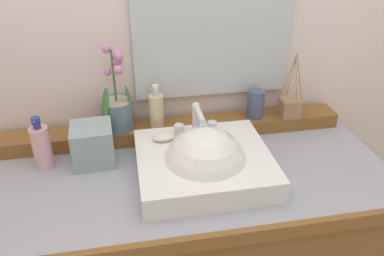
{
  "coord_description": "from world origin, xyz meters",
  "views": [
    {
      "loc": [
        -0.16,
        -0.98,
        1.63
      ],
      "look_at": [
        0.02,
        -0.01,
        1.05
      ],
      "focal_mm": 36.13,
      "sensor_mm": 36.0,
      "label": 1
    }
  ],
  "objects_px": {
    "reed_diffuser": "(289,107)",
    "tissue_box": "(93,144)",
    "sink_basin": "(204,166)",
    "potted_plant": "(117,108)",
    "tumbler_cup": "(256,104)",
    "soap_dispenser": "(156,109)",
    "lotion_bottle": "(42,146)",
    "soap_bar": "(163,137)"
  },
  "relations": [
    {
      "from": "reed_diffuser",
      "to": "tissue_box",
      "type": "bearing_deg",
      "value": -172.42
    },
    {
      "from": "potted_plant",
      "to": "soap_dispenser",
      "type": "height_order",
      "value": "potted_plant"
    },
    {
      "from": "potted_plant",
      "to": "soap_dispenser",
      "type": "distance_m",
      "value": 0.13
    },
    {
      "from": "tissue_box",
      "to": "sink_basin",
      "type": "bearing_deg",
      "value": -23.34
    },
    {
      "from": "soap_dispenser",
      "to": "lotion_bottle",
      "type": "bearing_deg",
      "value": -163.86
    },
    {
      "from": "sink_basin",
      "to": "soap_dispenser",
      "type": "xyz_separation_m",
      "value": [
        -0.12,
        0.25,
        0.08
      ]
    },
    {
      "from": "potted_plant",
      "to": "reed_diffuser",
      "type": "distance_m",
      "value": 0.63
    },
    {
      "from": "soap_bar",
      "to": "tumbler_cup",
      "type": "bearing_deg",
      "value": 21.57
    },
    {
      "from": "soap_dispenser",
      "to": "reed_diffuser",
      "type": "height_order",
      "value": "reed_diffuser"
    },
    {
      "from": "potted_plant",
      "to": "tumbler_cup",
      "type": "xyz_separation_m",
      "value": [
        0.5,
        -0.01,
        -0.02
      ]
    },
    {
      "from": "tissue_box",
      "to": "potted_plant",
      "type": "bearing_deg",
      "value": 54.3
    },
    {
      "from": "tumbler_cup",
      "to": "reed_diffuser",
      "type": "bearing_deg",
      "value": -5.84
    },
    {
      "from": "tumbler_cup",
      "to": "soap_bar",
      "type": "bearing_deg",
      "value": -158.43
    },
    {
      "from": "sink_basin",
      "to": "tumbler_cup",
      "type": "relative_size",
      "value": 3.87
    },
    {
      "from": "soap_bar",
      "to": "lotion_bottle",
      "type": "relative_size",
      "value": 0.39
    },
    {
      "from": "lotion_bottle",
      "to": "tissue_box",
      "type": "distance_m",
      "value": 0.16
    },
    {
      "from": "soap_bar",
      "to": "reed_diffuser",
      "type": "xyz_separation_m",
      "value": [
        0.49,
        0.13,
        0.0
      ]
    },
    {
      "from": "soap_bar",
      "to": "reed_diffuser",
      "type": "relative_size",
      "value": 0.29
    },
    {
      "from": "potted_plant",
      "to": "tumbler_cup",
      "type": "distance_m",
      "value": 0.5
    },
    {
      "from": "soap_dispenser",
      "to": "tumbler_cup",
      "type": "relative_size",
      "value": 1.48
    },
    {
      "from": "reed_diffuser",
      "to": "tissue_box",
      "type": "height_order",
      "value": "reed_diffuser"
    },
    {
      "from": "reed_diffuser",
      "to": "sink_basin",
      "type": "bearing_deg",
      "value": -147.18
    },
    {
      "from": "potted_plant",
      "to": "lotion_bottle",
      "type": "relative_size",
      "value": 1.67
    },
    {
      "from": "potted_plant",
      "to": "soap_dispenser",
      "type": "xyz_separation_m",
      "value": [
        0.13,
        -0.01,
        -0.01
      ]
    },
    {
      "from": "soap_bar",
      "to": "tissue_box",
      "type": "height_order",
      "value": "tissue_box"
    },
    {
      "from": "potted_plant",
      "to": "tissue_box",
      "type": "xyz_separation_m",
      "value": [
        -0.09,
        -0.12,
        -0.06
      ]
    },
    {
      "from": "lotion_bottle",
      "to": "soap_dispenser",
      "type": "bearing_deg",
      "value": 16.14
    },
    {
      "from": "soap_dispenser",
      "to": "reed_diffuser",
      "type": "bearing_deg",
      "value": -1.53
    },
    {
      "from": "soap_bar",
      "to": "potted_plant",
      "type": "distance_m",
      "value": 0.21
    },
    {
      "from": "potted_plant",
      "to": "reed_diffuser",
      "type": "relative_size",
      "value": 1.24
    },
    {
      "from": "soap_dispenser",
      "to": "sink_basin",
      "type": "bearing_deg",
      "value": -64.9
    },
    {
      "from": "tumbler_cup",
      "to": "tissue_box",
      "type": "bearing_deg",
      "value": -169.53
    },
    {
      "from": "reed_diffuser",
      "to": "lotion_bottle",
      "type": "xyz_separation_m",
      "value": [
        -0.87,
        -0.1,
        -0.01
      ]
    },
    {
      "from": "soap_dispenser",
      "to": "potted_plant",
      "type": "bearing_deg",
      "value": 174.82
    },
    {
      "from": "soap_bar",
      "to": "tumbler_cup",
      "type": "relative_size",
      "value": 0.66
    },
    {
      "from": "potted_plant",
      "to": "reed_diffuser",
      "type": "xyz_separation_m",
      "value": [
        0.63,
        -0.03,
        -0.04
      ]
    },
    {
      "from": "tumbler_cup",
      "to": "reed_diffuser",
      "type": "relative_size",
      "value": 0.44
    },
    {
      "from": "potted_plant",
      "to": "tissue_box",
      "type": "relative_size",
      "value": 2.29
    },
    {
      "from": "sink_basin",
      "to": "lotion_bottle",
      "type": "bearing_deg",
      "value": 163.7
    },
    {
      "from": "tumbler_cup",
      "to": "lotion_bottle",
      "type": "height_order",
      "value": "lotion_bottle"
    },
    {
      "from": "soap_dispenser",
      "to": "tumbler_cup",
      "type": "distance_m",
      "value": 0.36
    },
    {
      "from": "sink_basin",
      "to": "soap_bar",
      "type": "bearing_deg",
      "value": 134.9
    }
  ]
}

